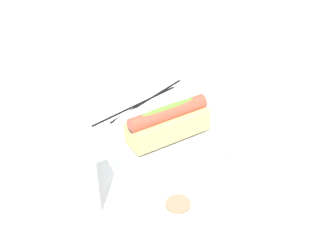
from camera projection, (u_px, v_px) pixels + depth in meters
ground_plane at (178, 140)px, 0.89m from camera, size 2.40×2.40×0.00m
serving_bowl at (168, 141)px, 0.86m from camera, size 0.23×0.23×0.03m
hotdog_front at (168, 122)px, 0.83m from camera, size 0.16×0.08×0.06m
water_glass at (251, 100)px, 0.93m from camera, size 0.07×0.07×0.09m
paper_towel_roll at (177, 242)px, 0.60m from camera, size 0.11×0.11×0.13m
napkin_box at (57, 179)px, 0.69m from camera, size 0.11×0.06×0.15m
chopstick_near at (135, 105)px, 0.98m from camera, size 0.20×0.10×0.01m
chopstick_far at (147, 100)px, 1.00m from camera, size 0.19×0.12×0.01m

